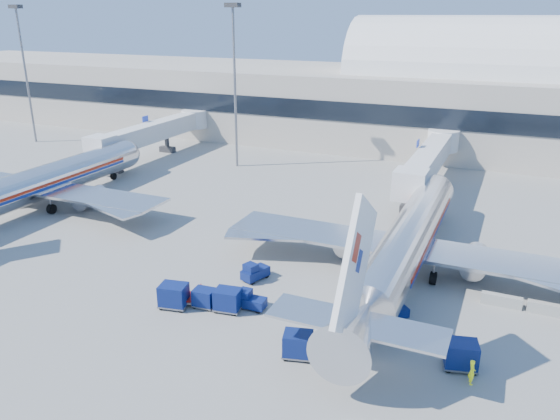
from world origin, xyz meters
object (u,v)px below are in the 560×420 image
at_px(tug_left, 254,272).
at_px(cart_solo_near, 298,344).
at_px(mast_west, 234,63).
at_px(tug_lead, 250,300).
at_px(jetbridge_near, 431,158).
at_px(cart_open_red, 186,298).
at_px(jetbridge_mid, 158,131).
at_px(tug_right, 396,306).
at_px(cart_train_c, 174,295).
at_px(airliner_main, 406,242).
at_px(cart_solo_far, 461,354).
at_px(ramp_worker, 472,372).
at_px(mast_far_west, 23,55).
at_px(cart_train_b, 204,298).
at_px(cart_train_a, 228,300).
at_px(barrier_mid, 549,309).
at_px(barrier_near, 501,300).

height_order(tug_left, cart_solo_near, cart_solo_near).
bearing_deg(mast_west, tug_lead, -60.47).
xyz_separation_m(jetbridge_near, tug_left, (-8.93, -32.58, -3.21)).
bearing_deg(mast_west, cart_open_red, -67.40).
relative_size(jetbridge_mid, tug_right, 12.29).
bearing_deg(cart_open_red, cart_train_c, -144.34).
relative_size(airliner_main, cart_solo_far, 15.27).
relative_size(jetbridge_mid, ramp_worker, 16.75).
height_order(mast_far_west, cart_train_b, mast_far_west).
bearing_deg(cart_train_a, jetbridge_mid, 123.00).
bearing_deg(jetbridge_mid, barrier_mid, -27.35).
bearing_deg(cart_open_red, tug_right, -5.58).
height_order(mast_west, barrier_mid, mast_west).
relative_size(cart_solo_near, ramp_worker, 1.39).
bearing_deg(cart_train_c, cart_train_b, 13.94).
bearing_deg(cart_solo_far, mast_far_west, 139.85).
bearing_deg(tug_left, mast_west, 49.99).
bearing_deg(cart_solo_far, tug_left, 147.96).
bearing_deg(airliner_main, cart_train_b, -137.05).
relative_size(barrier_mid, cart_open_red, 1.06).
height_order(cart_train_c, cart_solo_far, cart_train_c).
height_order(airliner_main, tug_left, airliner_main).
distance_m(tug_lead, cart_train_a, 1.72).
xyz_separation_m(jetbridge_near, ramp_worker, (9.24, -39.60, -3.11)).
relative_size(barrier_mid, tug_right, 1.34).
height_order(airliner_main, mast_far_west, mast_far_west).
height_order(cart_solo_far, cart_open_red, cart_solo_far).
relative_size(mast_far_west, tug_lead, 9.88).
distance_m(tug_right, cart_solo_far, 7.25).
distance_m(mast_far_west, tug_lead, 71.87).
relative_size(jetbridge_near, cart_train_c, 11.41).
distance_m(cart_solo_far, ramp_worker, 1.57).
height_order(jetbridge_near, mast_far_west, mast_far_west).
distance_m(barrier_mid, cart_open_red, 27.39).
bearing_deg(tug_lead, jetbridge_mid, 131.81).
relative_size(mast_west, cart_open_red, 8.00).
relative_size(mast_far_west, cart_train_a, 10.26).
relative_size(barrier_mid, cart_train_a, 1.36).
bearing_deg(jetbridge_mid, cart_train_c, -53.02).
relative_size(cart_train_a, cart_solo_near, 0.96).
xyz_separation_m(barrier_near, barrier_mid, (3.30, 0.00, 0.00)).
distance_m(airliner_main, tug_left, 13.14).
xyz_separation_m(jetbridge_mid, tug_left, (33.07, -32.58, -3.21)).
bearing_deg(tug_right, jetbridge_near, 140.73).
bearing_deg(jetbridge_near, ramp_worker, -76.86).
relative_size(mast_far_west, ramp_worker, 13.76).
height_order(mast_far_west, cart_open_red, mast_far_west).
height_order(barrier_mid, cart_train_c, cart_train_c).
distance_m(tug_left, ramp_worker, 19.48).
distance_m(tug_left, cart_train_c, 7.51).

